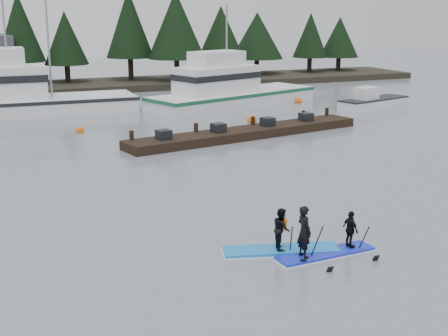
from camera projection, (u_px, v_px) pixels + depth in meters
name	position (u px, v px, depth m)	size (l,w,h in m)	color
ground	(297.00, 245.00, 19.77)	(160.00, 160.00, 0.00)	slate
far_shore	(74.00, 87.00, 57.26)	(70.00, 8.00, 0.60)	#2D281E
treeline	(74.00, 90.00, 57.33)	(60.00, 4.00, 8.00)	black
fishing_boat_large	(16.00, 105.00, 43.77)	(15.80, 4.72, 9.08)	white
fishing_boat_medium	(229.00, 99.00, 47.59)	(14.61, 8.41, 8.43)	white
skiff	(374.00, 103.00, 47.00)	(6.11, 1.83, 0.71)	white
floating_dock	(247.00, 133.00, 36.27)	(15.25, 2.03, 0.51)	black
buoy_b	(80.00, 133.00, 37.63)	(0.49, 0.49, 0.49)	#EF5D0B
buoy_c	(299.00, 103.00, 49.46)	(0.53, 0.53, 0.53)	#EF5D0B
buoy_d	(252.00, 123.00, 40.88)	(0.64, 0.64, 0.64)	#EF5D0B
paddleboard_solo	(281.00, 239.00, 19.06)	(3.65, 1.81, 1.86)	blue
paddleboard_duo	(324.00, 238.00, 18.74)	(3.24, 1.20, 2.20)	#1628CF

